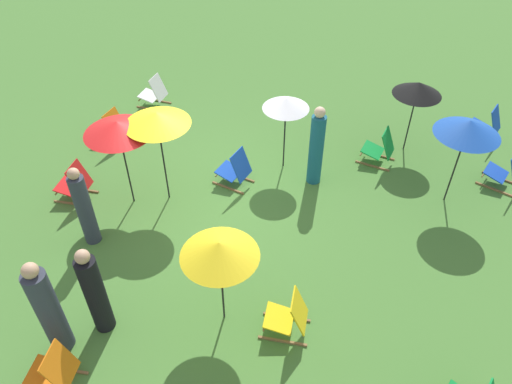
% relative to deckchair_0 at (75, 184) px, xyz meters
% --- Properties ---
extents(ground_plane, '(40.00, 40.00, 0.00)m').
position_rel_deckchair_0_xyz_m(ground_plane, '(-0.91, 2.32, -0.37)').
color(ground_plane, '#477A33').
extents(deckchair_0, '(0.59, 0.82, 0.83)m').
position_rel_deckchair_0_xyz_m(deckchair_0, '(0.00, 0.00, 0.00)').
color(deckchair_0, olive).
rests_on(deckchair_0, ground).
extents(deckchair_1, '(0.66, 0.86, 0.83)m').
position_rel_deckchair_0_xyz_m(deckchair_1, '(-5.16, 7.63, 0.00)').
color(deckchair_1, olive).
rests_on(deckchair_1, ground).
extents(deckchair_2, '(0.55, 0.80, 0.83)m').
position_rel_deckchair_0_xyz_m(deckchair_2, '(-3.36, 5.47, 0.00)').
color(deckchair_2, olive).
rests_on(deckchair_2, ground).
extents(deckchair_3, '(0.58, 0.82, 0.83)m').
position_rel_deckchair_0_xyz_m(deckchair_3, '(-1.55, 2.81, 0.00)').
color(deckchair_3, olive).
rests_on(deckchair_3, ground).
extents(deckchair_4, '(0.62, 0.84, 0.83)m').
position_rel_deckchair_0_xyz_m(deckchair_4, '(3.45, 2.19, 0.00)').
color(deckchair_4, olive).
rests_on(deckchair_4, ground).
extents(deckchair_5, '(0.60, 0.83, 0.83)m').
position_rel_deckchair_0_xyz_m(deckchair_5, '(1.44, 4.94, 0.00)').
color(deckchair_5, olive).
rests_on(deckchair_5, ground).
extents(deckchair_6, '(0.51, 0.78, 0.83)m').
position_rel_deckchair_0_xyz_m(deckchair_6, '(-1.94, -0.44, 0.00)').
color(deckchair_6, olive).
rests_on(deckchair_6, ground).
extents(deckchair_7, '(0.50, 0.77, 0.83)m').
position_rel_deckchair_0_xyz_m(deckchair_7, '(-3.70, -0.31, 0.00)').
color(deckchair_7, olive).
rests_on(deckchair_7, ground).
extents(deckchair_11, '(0.67, 0.86, 0.83)m').
position_rel_deckchair_0_xyz_m(deckchair_11, '(-3.46, 8.02, 0.00)').
color(deckchair_11, olive).
rests_on(deckchair_11, ground).
extents(umbrella_0, '(1.03, 1.03, 1.69)m').
position_rel_deckchair_0_xyz_m(umbrella_0, '(-4.07, 5.95, 1.18)').
color(umbrella_0, black).
rests_on(umbrella_0, ground).
extents(umbrella_1, '(1.27, 1.27, 1.89)m').
position_rel_deckchair_0_xyz_m(umbrella_1, '(-0.31, 1.10, 1.40)').
color(umbrella_1, black).
rests_on(umbrella_1, ground).
extents(umbrella_2, '(0.95, 0.95, 1.69)m').
position_rel_deckchair_0_xyz_m(umbrella_2, '(-2.48, 3.56, 1.20)').
color(umbrella_2, black).
rests_on(umbrella_2, ground).
extents(umbrella_3, '(1.20, 1.20, 1.89)m').
position_rel_deckchair_0_xyz_m(umbrella_3, '(-2.58, 6.97, 1.37)').
color(umbrella_3, black).
rests_on(umbrella_3, ground).
extents(umbrella_4, '(1.14, 1.14, 1.73)m').
position_rel_deckchair_0_xyz_m(umbrella_4, '(1.57, 3.92, 1.23)').
color(umbrella_4, black).
rests_on(umbrella_4, ground).
extents(umbrella_5, '(1.21, 1.21, 2.02)m').
position_rel_deckchair_0_xyz_m(umbrella_5, '(-0.66, 1.72, 1.52)').
color(umbrella_5, black).
rests_on(umbrella_5, ground).
extents(person_0, '(0.39, 0.39, 1.72)m').
position_rel_deckchair_0_xyz_m(person_0, '(2.37, 2.23, 0.44)').
color(person_0, black).
rests_on(person_0, ground).
extents(person_1, '(0.47, 0.47, 1.83)m').
position_rel_deckchair_0_xyz_m(person_1, '(2.88, 1.82, 0.49)').
color(person_1, '#333847').
rests_on(person_1, ground).
extents(person_2, '(0.34, 0.34, 1.67)m').
position_rel_deckchair_0_xyz_m(person_2, '(0.88, 0.97, 0.42)').
color(person_2, '#333847').
rests_on(person_2, ground).
extents(person_3, '(0.37, 0.37, 1.79)m').
position_rel_deckchair_0_xyz_m(person_3, '(-2.23, 4.31, 0.49)').
color(person_3, '#195972').
rests_on(person_3, ground).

